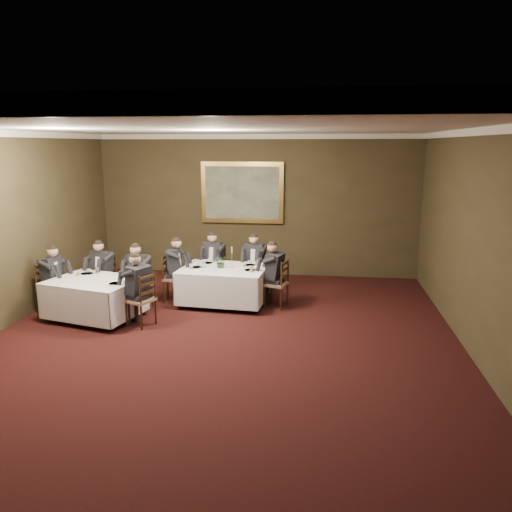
% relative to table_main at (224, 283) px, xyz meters
% --- Properties ---
extents(ground, '(10.00, 10.00, 0.00)m').
position_rel_table_main_xyz_m(ground, '(0.36, -2.46, -0.45)').
color(ground, black).
rests_on(ground, ground).
extents(ceiling, '(8.00, 10.00, 0.10)m').
position_rel_table_main_xyz_m(ceiling, '(0.36, -2.46, 3.05)').
color(ceiling, silver).
rests_on(ceiling, back_wall).
extents(back_wall, '(8.00, 0.10, 3.50)m').
position_rel_table_main_xyz_m(back_wall, '(0.36, 2.54, 1.30)').
color(back_wall, '#38311C').
rests_on(back_wall, ground).
extents(front_wall, '(8.00, 0.10, 3.50)m').
position_rel_table_main_xyz_m(front_wall, '(0.36, -7.46, 1.30)').
color(front_wall, '#38311C').
rests_on(front_wall, ground).
extents(right_wall, '(0.10, 10.00, 3.50)m').
position_rel_table_main_xyz_m(right_wall, '(4.36, -2.46, 1.30)').
color(right_wall, '#38311C').
rests_on(right_wall, ground).
extents(crown_molding, '(8.00, 10.00, 0.12)m').
position_rel_table_main_xyz_m(crown_molding, '(0.36, -2.46, 2.99)').
color(crown_molding, white).
rests_on(crown_molding, back_wall).
extents(table_main, '(1.85, 1.47, 0.67)m').
position_rel_table_main_xyz_m(table_main, '(0.00, 0.00, 0.00)').
color(table_main, black).
rests_on(table_main, ground).
extents(table_second, '(1.88, 1.60, 0.67)m').
position_rel_table_main_xyz_m(table_second, '(-2.24, -1.24, -0.00)').
color(table_second, black).
rests_on(table_second, ground).
extents(chair_main_backleft, '(0.53, 0.51, 1.00)m').
position_rel_table_main_xyz_m(chair_main_backleft, '(-0.40, 0.93, -0.17)').
color(chair_main_backleft, '#976B4D').
rests_on(chair_main_backleft, ground).
extents(diner_main_backleft, '(0.50, 0.56, 1.35)m').
position_rel_table_main_xyz_m(diner_main_backleft, '(-0.40, 0.92, 0.06)').
color(diner_main_backleft, black).
rests_on(diner_main_backleft, chair_main_backleft).
extents(chair_main_backright, '(0.51, 0.49, 1.00)m').
position_rel_table_main_xyz_m(chair_main_backright, '(0.54, 0.86, -0.17)').
color(chair_main_backright, '#976B4D').
rests_on(chair_main_backright, ground).
extents(diner_main_backright, '(0.48, 0.55, 1.35)m').
position_rel_table_main_xyz_m(diner_main_backright, '(0.54, 0.85, 0.06)').
color(diner_main_backright, black).
rests_on(diner_main_backright, chair_main_backright).
extents(chair_main_endleft, '(0.47, 0.48, 1.00)m').
position_rel_table_main_xyz_m(chair_main_endleft, '(-1.11, 0.08, -0.17)').
color(chair_main_endleft, '#976B4D').
rests_on(chair_main_endleft, ground).
extents(diner_main_endleft, '(0.52, 0.45, 1.35)m').
position_rel_table_main_xyz_m(diner_main_endleft, '(-1.10, 0.08, 0.06)').
color(diner_main_endleft, black).
rests_on(diner_main_endleft, chair_main_endleft).
extents(chair_main_endright, '(0.52, 0.54, 1.00)m').
position_rel_table_main_xyz_m(chair_main_endright, '(1.11, -0.09, -0.17)').
color(chair_main_endright, '#976B4D').
rests_on(chair_main_endright, ground).
extents(diner_main_endright, '(0.57, 0.52, 1.35)m').
position_rel_table_main_xyz_m(diner_main_endright, '(1.10, -0.08, 0.06)').
color(diner_main_endright, black).
rests_on(diner_main_endright, chair_main_endright).
extents(chair_sec_backleft, '(0.54, 0.53, 1.00)m').
position_rel_table_main_xyz_m(chair_sec_backleft, '(-2.47, -0.32, -0.17)').
color(chair_sec_backleft, '#976B4D').
rests_on(chair_sec_backleft, ground).
extents(diner_sec_backleft, '(0.52, 0.57, 1.35)m').
position_rel_table_main_xyz_m(diner_sec_backleft, '(-2.48, -0.33, 0.06)').
color(diner_sec_backleft, black).
rests_on(diner_sec_backleft, chair_sec_backleft).
extents(chair_sec_backright, '(0.50, 0.48, 1.00)m').
position_rel_table_main_xyz_m(chair_sec_backright, '(-1.62, -0.52, -0.17)').
color(chair_sec_backright, '#976B4D').
rests_on(chair_sec_backright, ground).
extents(diner_sec_backright, '(0.47, 0.54, 1.35)m').
position_rel_table_main_xyz_m(diner_sec_backright, '(-1.63, -0.54, 0.06)').
color(diner_sec_backright, black).
rests_on(diner_sec_backright, chair_sec_backright).
extents(chair_sec_endright, '(0.56, 0.57, 1.00)m').
position_rel_table_main_xyz_m(chair_sec_endright, '(-1.24, -1.48, -0.17)').
color(chair_sec_endright, '#976B4D').
rests_on(chair_sec_endright, ground).
extents(diner_sec_endright, '(0.60, 0.56, 1.35)m').
position_rel_table_main_xyz_m(diner_sec_endright, '(-1.25, -1.48, 0.06)').
color(diner_sec_endright, black).
rests_on(diner_sec_endright, chair_sec_endright).
extents(chair_sec_endleft, '(0.47, 0.49, 1.00)m').
position_rel_table_main_xyz_m(chair_sec_endleft, '(-3.25, -0.99, -0.17)').
color(chair_sec_endleft, '#976B4D').
rests_on(chair_sec_endleft, ground).
extents(diner_sec_endleft, '(0.53, 0.46, 1.35)m').
position_rel_table_main_xyz_m(diner_sec_endleft, '(-3.24, -1.00, 0.06)').
color(diner_sec_endleft, black).
rests_on(diner_sec_endleft, chair_sec_endleft).
extents(centerpiece, '(0.29, 0.27, 0.27)m').
position_rel_table_main_xyz_m(centerpiece, '(-0.05, 0.00, 0.45)').
color(centerpiece, '#2D5926').
rests_on(centerpiece, table_main).
extents(candlestick, '(0.07, 0.07, 0.46)m').
position_rel_table_main_xyz_m(candlestick, '(0.17, 0.03, 0.48)').
color(candlestick, '#A98A33').
rests_on(candlestick, table_main).
extents(place_setting_table_main, '(0.33, 0.31, 0.14)m').
position_rel_table_main_xyz_m(place_setting_table_main, '(-0.39, 0.43, 0.35)').
color(place_setting_table_main, white).
rests_on(place_setting_table_main, table_main).
extents(place_setting_table_second, '(0.33, 0.31, 0.14)m').
position_rel_table_main_xyz_m(place_setting_table_second, '(-2.54, -0.77, 0.35)').
color(place_setting_table_second, white).
rests_on(place_setting_table_second, table_second).
extents(painting, '(2.06, 0.09, 1.52)m').
position_rel_table_main_xyz_m(painting, '(0.00, 2.48, 1.63)').
color(painting, '#E5B753').
rests_on(painting, back_wall).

